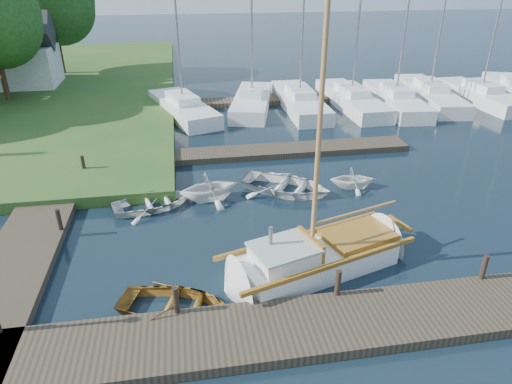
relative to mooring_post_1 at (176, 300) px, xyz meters
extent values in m
plane|color=black|center=(3.00, 5.00, -0.70)|extent=(160.00, 160.00, 0.00)
cube|color=#322A20|center=(3.00, -1.00, -0.55)|extent=(18.00, 2.20, 0.30)
cube|color=#322A20|center=(-5.00, 7.00, -0.55)|extent=(2.20, 18.00, 0.30)
cube|color=#322A20|center=(5.00, 11.50, -0.55)|extent=(14.00, 1.60, 0.30)
cube|color=#322A20|center=(13.00, 21.00, -0.55)|extent=(30.00, 1.60, 0.30)
cylinder|color=black|center=(0.00, 0.00, 0.00)|extent=(0.16, 0.16, 0.80)
cylinder|color=black|center=(4.50, 0.00, 0.00)|extent=(0.16, 0.16, 0.80)
cylinder|color=black|center=(9.00, 0.00, 0.00)|extent=(0.16, 0.16, 0.80)
cylinder|color=black|center=(-4.00, 5.00, 0.00)|extent=(0.16, 0.16, 0.80)
cylinder|color=black|center=(-4.00, 10.00, 0.00)|extent=(0.16, 0.16, 0.80)
cube|color=silver|center=(4.38, 1.69, -0.47)|extent=(5.37, 3.41, 0.90)
cone|color=silver|center=(7.29, 2.61, -0.47)|extent=(1.83, 2.26, 1.96)
cone|color=silver|center=(1.57, 0.80, -0.47)|extent=(1.54, 2.17, 1.96)
cube|color=brown|center=(4.10, 2.58, 0.04)|extent=(5.95, 1.98, 0.14)
cube|color=brown|center=(4.66, 0.79, 0.04)|extent=(5.95, 1.98, 0.14)
cube|color=brown|center=(7.62, 2.71, 0.04)|extent=(0.45, 1.09, 0.14)
cube|color=silver|center=(3.23, 1.33, 0.20)|extent=(2.14, 1.88, 0.44)
cube|color=#AAB8A4|center=(3.23, 1.33, 0.45)|extent=(2.26, 2.00, 0.08)
cube|color=brown|center=(4.14, 1.61, 0.28)|extent=(0.54, 1.37, 0.60)
cylinder|color=slate|center=(2.86, 1.52, 0.78)|extent=(0.12, 0.12, 0.60)
cube|color=brown|center=(5.90, 2.17, 0.08)|extent=(2.55, 2.09, 0.20)
cylinder|color=#A77A39|center=(4.19, 1.63, 4.18)|extent=(0.14, 0.14, 8.40)
cylinder|color=#A77A39|center=(5.71, 2.11, 0.98)|extent=(3.08, 1.06, 0.10)
imported|color=brown|center=(-0.02, 0.31, -0.36)|extent=(3.89, 3.32, 0.68)
imported|color=silver|center=(-0.84, 6.71, -0.36)|extent=(3.77, 3.13, 0.67)
imported|color=silver|center=(1.41, 7.00, -0.05)|extent=(2.86, 2.60, 1.31)
imported|color=silver|center=(4.67, 7.17, -0.30)|extent=(4.69, 4.38, 0.79)
imported|color=silver|center=(7.59, 7.08, -0.18)|extent=(2.19, 1.96, 1.04)
cube|color=silver|center=(0.61, 18.91, -0.25)|extent=(4.55, 8.06, 0.90)
cube|color=silver|center=(0.61, 18.91, 0.45)|extent=(2.19, 3.02, 0.50)
cylinder|color=slate|center=(0.61, 18.91, 4.87)|extent=(0.12, 0.12, 9.34)
cube|color=silver|center=(5.19, 19.71, -0.25)|extent=(4.03, 8.02, 0.90)
cube|color=silver|center=(5.19, 19.71, 0.45)|extent=(2.02, 2.96, 0.50)
cylinder|color=slate|center=(5.19, 19.71, 5.26)|extent=(0.12, 0.12, 10.11)
cube|color=silver|center=(8.35, 19.28, -0.25)|extent=(2.28, 8.72, 0.90)
cube|color=silver|center=(8.35, 19.28, 0.45)|extent=(1.43, 3.06, 0.50)
cylinder|color=slate|center=(8.35, 19.28, 5.45)|extent=(0.12, 0.12, 10.50)
cube|color=silver|center=(11.91, 19.14, -0.25)|extent=(2.49, 8.90, 0.90)
cube|color=silver|center=(11.91, 19.14, 0.45)|extent=(1.50, 3.14, 0.50)
cube|color=silver|center=(14.84, 18.60, -0.25)|extent=(3.10, 8.68, 0.90)
cube|color=silver|center=(14.84, 18.60, 0.45)|extent=(1.71, 3.11, 0.50)
cylinder|color=slate|center=(14.84, 18.60, 4.83)|extent=(0.12, 0.12, 9.26)
cube|color=silver|center=(17.83, 19.54, -0.25)|extent=(3.45, 9.50, 0.90)
cube|color=silver|center=(17.83, 19.54, 0.45)|extent=(1.83, 3.41, 0.50)
cylinder|color=slate|center=(17.83, 19.54, 5.20)|extent=(0.12, 0.12, 10.01)
cube|color=silver|center=(21.18, 18.62, -0.25)|extent=(2.55, 8.00, 0.90)
cube|color=silver|center=(21.18, 18.62, 0.45)|extent=(1.52, 2.83, 0.50)
cylinder|color=slate|center=(21.18, 18.62, 4.53)|extent=(0.12, 0.12, 8.65)
cube|color=beige|center=(-11.00, 27.00, 1.20)|extent=(5.00, 4.00, 2.80)
cube|color=#303034|center=(-11.00, 27.00, 3.64)|extent=(5.25, 2.88, 2.88)
cylinder|color=#332114|center=(-11.00, 23.00, 1.51)|extent=(0.36, 0.36, 3.42)
cylinder|color=#332114|center=(-9.00, 31.00, 1.64)|extent=(0.36, 0.36, 3.67)
sphere|color=#133F10|center=(-9.00, 31.00, 5.41)|extent=(6.73, 6.73, 6.73)
sphere|color=#133F10|center=(-8.50, 30.70, 4.90)|extent=(5.71, 5.71, 5.71)
camera|label=1|loc=(0.53, -9.77, 8.02)|focal=32.00mm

